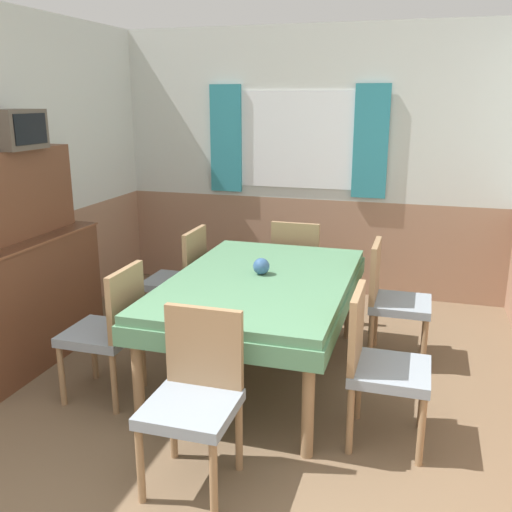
% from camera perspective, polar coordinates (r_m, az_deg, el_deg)
% --- Properties ---
extents(wall_back, '(4.23, 0.09, 2.60)m').
position_cam_1_polar(wall_back, '(5.73, 5.39, 9.30)').
color(wall_back, silver).
rests_on(wall_back, ground_plane).
extents(wall_left, '(0.05, 4.35, 2.60)m').
position_cam_1_polar(wall_left, '(4.75, -23.68, 6.63)').
color(wall_left, silver).
rests_on(wall_left, ground_plane).
extents(dining_table, '(1.22, 1.89, 0.74)m').
position_cam_1_polar(dining_table, '(3.95, 0.49, -3.55)').
color(dining_table, '#4C7A56').
rests_on(dining_table, ground_plane).
extents(chair_head_window, '(0.44, 0.44, 0.90)m').
position_cam_1_polar(chair_head_window, '(5.09, 4.22, -0.87)').
color(chair_head_window, '#93704C').
rests_on(chair_head_window, ground_plane).
extents(chair_right_far, '(0.44, 0.44, 0.90)m').
position_cam_1_polar(chair_right_far, '(4.39, 13.42, -3.96)').
color(chair_right_far, '#93704C').
rests_on(chair_right_far, ground_plane).
extents(chair_head_near, '(0.44, 0.44, 0.90)m').
position_cam_1_polar(chair_head_near, '(2.97, -6.09, -13.40)').
color(chair_head_near, '#93704C').
rests_on(chair_head_near, ground_plane).
extents(chair_left_far, '(0.44, 0.44, 0.90)m').
position_cam_1_polar(chair_left_far, '(4.78, -7.53, -2.06)').
color(chair_left_far, '#93704C').
rests_on(chair_left_far, ground_plane).
extents(chair_left_near, '(0.44, 0.44, 0.90)m').
position_cam_1_polar(chair_left_near, '(3.84, -14.43, -6.93)').
color(chair_left_near, '#93704C').
rests_on(chair_left_near, ground_plane).
extents(chair_right_near, '(0.44, 0.44, 0.90)m').
position_cam_1_polar(chair_right_near, '(3.34, 12.16, -10.24)').
color(chair_right_near, '#93704C').
rests_on(chair_right_near, ground_plane).
extents(sideboard, '(0.46, 1.36, 1.58)m').
position_cam_1_polar(sideboard, '(4.53, -22.43, -1.79)').
color(sideboard, brown).
rests_on(sideboard, ground_plane).
extents(tv, '(0.29, 0.41, 0.27)m').
position_cam_1_polar(tv, '(4.41, -23.08, 11.56)').
color(tv, '#51473D').
rests_on(tv, sideboard).
extents(vase, '(0.12, 0.12, 0.12)m').
position_cam_1_polar(vase, '(3.97, 0.53, -1.04)').
color(vase, '#335684').
rests_on(vase, dining_table).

